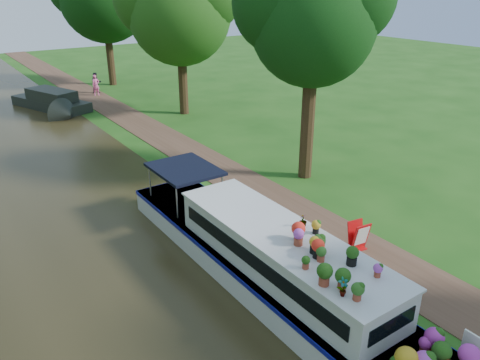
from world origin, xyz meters
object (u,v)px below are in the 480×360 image
(pedestrian_pink, at_px, (96,85))
(pedestrian_dark, at_px, (96,83))
(second_boat, at_px, (52,102))
(plant_boat, at_px, (281,267))
(sandwich_board, at_px, (358,237))

(pedestrian_pink, height_order, pedestrian_dark, pedestrian_dark)
(second_boat, bearing_deg, pedestrian_pink, 11.84)
(plant_boat, height_order, second_boat, plant_boat)
(sandwich_board, bearing_deg, second_boat, 105.86)
(second_boat, height_order, sandwich_board, second_boat)
(pedestrian_pink, bearing_deg, pedestrian_dark, 62.94)
(second_boat, bearing_deg, sandwich_board, -102.26)
(second_boat, relative_size, pedestrian_pink, 4.84)
(plant_boat, distance_m, sandwich_board, 3.47)
(pedestrian_dark, bearing_deg, sandwich_board, -85.78)
(sandwich_board, bearing_deg, pedestrian_dark, 96.28)
(pedestrian_pink, bearing_deg, sandwich_board, -96.13)
(plant_boat, xyz_separation_m, sandwich_board, (3.42, 0.40, -0.41))
(plant_boat, height_order, sandwich_board, plant_boat)
(plant_boat, bearing_deg, pedestrian_dark, 81.07)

